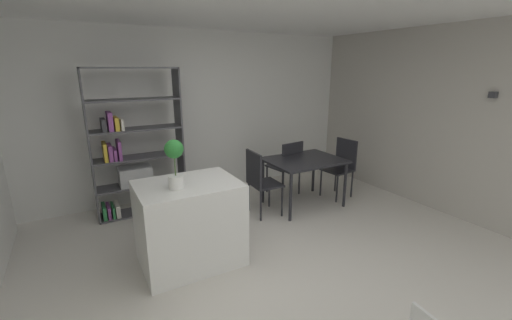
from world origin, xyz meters
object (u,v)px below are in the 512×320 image
at_px(potted_plant_on_island, 175,160).
at_px(dining_chair_island_side, 259,178).
at_px(dining_chair_far, 287,163).
at_px(kitchen_island, 190,223).
at_px(open_bookshelf, 132,154).
at_px(dining_chair_window_side, 342,163).
at_px(dining_table, 304,164).

relative_size(potted_plant_on_island, dining_chair_island_side, 0.52).
relative_size(potted_plant_on_island, dining_chair_far, 0.54).
relative_size(kitchen_island, potted_plant_on_island, 2.11).
height_order(open_bookshelf, dining_chair_window_side, open_bookshelf).
bearing_deg(dining_table, dining_chair_island_side, 179.69).
distance_m(kitchen_island, open_bookshelf, 1.70).
xyz_separation_m(dining_table, dining_chair_far, (0.01, 0.46, -0.11)).
xyz_separation_m(open_bookshelf, dining_chair_far, (2.31, -0.50, -0.34)).
bearing_deg(dining_chair_window_side, potted_plant_on_island, -81.81).
relative_size(dining_chair_island_side, dining_chair_far, 1.04).
distance_m(dining_chair_island_side, dining_chair_window_side, 1.55).
relative_size(open_bookshelf, dining_chair_far, 2.27).
bearing_deg(open_bookshelf, dining_chair_window_side, -17.06).
height_order(open_bookshelf, dining_chair_far, open_bookshelf).
xyz_separation_m(open_bookshelf, dining_table, (2.30, -0.96, -0.23)).
bearing_deg(dining_chair_island_side, dining_chair_far, -57.75).
distance_m(open_bookshelf, dining_table, 2.50).
bearing_deg(dining_chair_island_side, open_bookshelf, 60.51).
bearing_deg(kitchen_island, dining_chair_window_side, 13.47).
bearing_deg(dining_chair_window_side, dining_table, -95.51).
xyz_separation_m(dining_table, dining_chair_window_side, (0.78, 0.01, -0.10)).
xyz_separation_m(kitchen_island, potted_plant_on_island, (-0.14, -0.09, 0.74)).
bearing_deg(potted_plant_on_island, dining_chair_island_side, 28.61).
bearing_deg(open_bookshelf, dining_chair_far, -12.16).
bearing_deg(potted_plant_on_island, dining_chair_far, 29.04).
distance_m(potted_plant_on_island, dining_table, 2.34).
relative_size(dining_table, dining_chair_window_side, 1.19).
xyz_separation_m(dining_chair_far, dining_chair_window_side, (0.76, -0.45, 0.00)).
relative_size(dining_chair_far, dining_chair_window_side, 0.97).
relative_size(dining_chair_island_side, dining_chair_window_side, 1.00).
height_order(dining_table, dining_chair_island_side, dining_chair_island_side).
relative_size(kitchen_island, open_bookshelf, 0.50).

